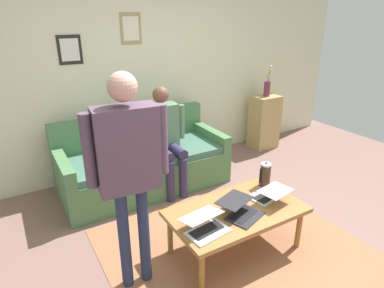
{
  "coord_description": "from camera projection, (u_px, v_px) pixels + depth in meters",
  "views": [
    {
      "loc": [
        1.59,
        1.89,
        2.06
      ],
      "look_at": [
        -0.01,
        -0.8,
        0.8
      ],
      "focal_mm": 30.59,
      "sensor_mm": 36.0,
      "label": 1
    }
  ],
  "objects": [
    {
      "name": "person_standing",
      "position": [
        128.0,
        160.0,
        2.29
      ],
      "size": [
        0.6,
        0.24,
        1.72
      ],
      "color": "#272F4E",
      "rests_on": "ground_plane"
    },
    {
      "name": "french_press",
      "position": [
        265.0,
        175.0,
        3.26
      ],
      "size": [
        0.13,
        0.11,
        0.27
      ],
      "color": "#4C3323",
      "rests_on": "coffee_table"
    },
    {
      "name": "flower_vase",
      "position": [
        267.0,
        86.0,
        5.03
      ],
      "size": [
        0.11,
        0.1,
        0.47
      ],
      "color": "brown",
      "rests_on": "side_shelf"
    },
    {
      "name": "laptop_left",
      "position": [
        241.0,
        210.0,
        2.8
      ],
      "size": [
        0.41,
        0.42,
        0.12
      ],
      "color": "#28282D",
      "rests_on": "coffee_table"
    },
    {
      "name": "person_seated",
      "position": [
        165.0,
        134.0,
        3.85
      ],
      "size": [
        0.55,
        0.51,
        1.28
      ],
      "color": "#312B4C",
      "rests_on": "ground_plane"
    },
    {
      "name": "ground_plane",
      "position": [
        235.0,
        252.0,
        3.03
      ],
      "size": [
        7.68,
        7.68,
        0.0
      ],
      "primitive_type": "plane",
      "color": "#7E5C55"
    },
    {
      "name": "laptop_center",
      "position": [
        268.0,
        195.0,
        3.05
      ],
      "size": [
        0.34,
        0.38,
        0.12
      ],
      "color": "silver",
      "rests_on": "coffee_table"
    },
    {
      "name": "back_wall",
      "position": [
        137.0,
        71.0,
        4.28
      ],
      "size": [
        7.04,
        0.11,
        2.7
      ],
      "color": "beige",
      "rests_on": "ground_plane"
    },
    {
      "name": "laptop_right",
      "position": [
        206.0,
        226.0,
        2.6
      ],
      "size": [
        0.37,
        0.34,
        0.13
      ],
      "color": "silver",
      "rests_on": "coffee_table"
    },
    {
      "name": "couch",
      "position": [
        143.0,
        163.0,
        4.09
      ],
      "size": [
        2.01,
        0.89,
        0.88
      ],
      "color": "#49764A",
      "rests_on": "ground_plane"
    },
    {
      "name": "side_shelf",
      "position": [
        264.0,
        122.0,
        5.24
      ],
      "size": [
        0.42,
        0.32,
        0.85
      ],
      "color": "tan",
      "rests_on": "ground_plane"
    },
    {
      "name": "coffee_table",
      "position": [
        236.0,
        213.0,
        2.92
      ],
      "size": [
        1.21,
        0.68,
        0.44
      ],
      "color": "olive",
      "rests_on": "ground_plane"
    },
    {
      "name": "area_rug",
      "position": [
        241.0,
        255.0,
        2.98
      ],
      "size": [
        2.27,
        2.18,
        0.01
      ],
      "primitive_type": "cube",
      "color": "#986343",
      "rests_on": "ground_plane"
    }
  ]
}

